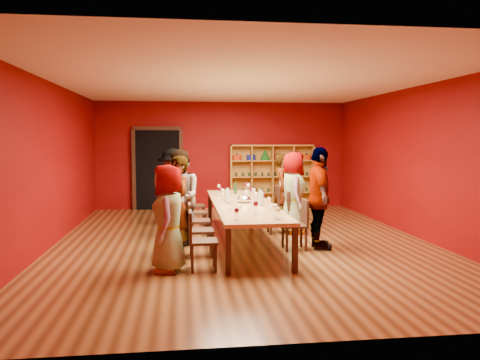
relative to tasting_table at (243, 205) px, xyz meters
name	(u,v)px	position (x,y,z in m)	size (l,w,h in m)	color
room_shell	(243,163)	(0.00, 0.00, 0.80)	(7.10, 9.10, 3.04)	#502E15
tasting_table	(243,205)	(0.00, 0.00, 0.00)	(1.10, 4.50, 0.75)	tan
doorway	(158,169)	(-1.80, 4.43, 0.42)	(1.40, 0.17, 2.30)	black
shelving_unit	(272,173)	(1.40, 4.32, 0.28)	(2.40, 0.40, 1.80)	#BC802A
chair_person_left_0	(198,237)	(-0.91, -1.84, -0.20)	(0.42, 0.42, 0.89)	black
person_left_0	(168,218)	(-1.35, -1.84, 0.09)	(0.77, 0.42, 1.58)	pink
chair_person_left_1	(196,227)	(-0.91, -1.01, -0.20)	(0.42, 0.42, 0.89)	black
person_left_1	(178,207)	(-1.20, -1.01, 0.14)	(0.61, 0.45, 1.68)	#47474B
chair_person_left_2	(195,218)	(-0.91, -0.07, -0.20)	(0.42, 0.42, 0.89)	black
person_left_2	(180,197)	(-1.18, -0.07, 0.18)	(0.86, 0.47, 1.76)	#151D3C
chair_person_left_3	(193,210)	(-0.91, 0.94, -0.20)	(0.42, 0.42, 0.89)	black
person_left_3	(174,191)	(-1.30, 0.94, 0.18)	(1.14, 0.47, 1.76)	beige
chair_person_left_4	(192,203)	(-0.91, 1.95, -0.20)	(0.42, 0.42, 0.89)	black
person_left_4	(177,190)	(-1.24, 1.95, 0.11)	(0.95, 0.43, 1.62)	#515156
chair_person_right_1	(299,222)	(0.91, -0.74, -0.20)	(0.42, 0.42, 0.89)	black
person_right_1	(319,198)	(1.28, -0.74, 0.21)	(1.06, 0.48, 1.82)	#4A4B4F
chair_person_right_3	(282,210)	(0.91, 0.70, -0.20)	(0.42, 0.42, 0.89)	black
person_right_3	(293,193)	(1.16, 0.70, 0.15)	(0.83, 0.45, 1.69)	white
chair_person_right_4	(272,203)	(0.91, 1.69, -0.20)	(0.42, 0.42, 0.89)	black
person_right_4	(283,189)	(1.16, 1.69, 0.11)	(0.59, 0.43, 1.62)	silver
wine_glass_0	(241,199)	(-0.09, -0.54, 0.19)	(0.07, 0.07, 0.19)	silver
wine_glass_1	(246,185)	(0.32, 1.89, 0.21)	(0.09, 0.09, 0.21)	silver
wine_glass_2	(228,203)	(-0.37, -0.98, 0.18)	(0.07, 0.07, 0.18)	silver
wine_glass_3	(232,202)	(-0.29, -0.75, 0.18)	(0.07, 0.07, 0.18)	silver
wine_glass_4	(223,196)	(-0.37, 0.04, 0.18)	(0.07, 0.07, 0.18)	silver
wine_glass_5	(278,211)	(0.29, -1.91, 0.19)	(0.08, 0.08, 0.19)	silver
wine_glass_6	(248,186)	(0.36, 1.78, 0.20)	(0.08, 0.08, 0.20)	silver
wine_glass_7	(254,191)	(0.34, 0.79, 0.19)	(0.08, 0.08, 0.19)	silver
wine_glass_8	(252,190)	(0.32, 0.90, 0.20)	(0.08, 0.08, 0.21)	silver
wine_glass_9	(223,191)	(-0.31, 0.73, 0.19)	(0.08, 0.08, 0.20)	silver
wine_glass_10	(237,211)	(-0.33, -1.85, 0.19)	(0.07, 0.07, 0.19)	silver
wine_glass_11	(220,189)	(-0.35, 0.95, 0.21)	(0.09, 0.09, 0.22)	silver
wine_glass_12	(219,186)	(-0.30, 1.90, 0.18)	(0.07, 0.07, 0.18)	silver
wine_glass_13	(256,195)	(0.28, 0.14, 0.18)	(0.07, 0.07, 0.18)	silver
wine_glass_14	(263,196)	(0.37, -0.14, 0.20)	(0.08, 0.08, 0.21)	silver
wine_glass_15	(275,208)	(0.27, -1.76, 0.21)	(0.09, 0.09, 0.22)	silver
wine_glass_16	(246,193)	(0.11, 0.27, 0.20)	(0.08, 0.08, 0.21)	silver
wine_glass_17	(269,200)	(0.35, -0.84, 0.20)	(0.08, 0.08, 0.21)	silver
wine_glass_18	(256,204)	(0.04, -1.34, 0.21)	(0.09, 0.09, 0.21)	silver
spittoon_bowl	(244,199)	(0.04, 0.03, 0.11)	(0.27, 0.27, 0.15)	silver
carafe_a	(227,196)	(-0.28, 0.12, 0.17)	(0.13, 0.13, 0.27)	silver
carafe_b	(261,199)	(0.28, -0.42, 0.18)	(0.15, 0.15, 0.29)	silver
wine_bottle	(235,189)	(0.03, 1.47, 0.16)	(0.07, 0.07, 0.28)	#14391B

